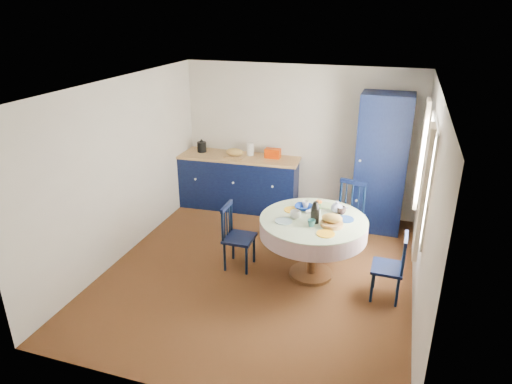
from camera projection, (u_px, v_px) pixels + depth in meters
floor at (259, 271)px, 6.24m from camera, size 4.50×4.50×0.00m
ceiling at (260, 86)px, 5.29m from camera, size 4.50×4.50×0.00m
wall_back at (299, 140)px, 7.74m from camera, size 4.00×0.02×2.50m
wall_left at (122, 170)px, 6.33m from camera, size 0.02×4.50×2.50m
wall_right at (426, 206)px, 5.19m from camera, size 0.02×4.50×2.50m
window at (425, 174)px, 5.37m from camera, size 0.10×1.74×1.45m
kitchen_counter at (239, 181)px, 8.06m from camera, size 2.17×0.78×1.19m
pantry_cabinet at (381, 164)px, 7.05m from camera, size 0.77×0.57×2.18m
dining_table at (314, 228)px, 5.87m from camera, size 1.38×1.38×1.12m
chair_left at (237, 236)px, 6.19m from camera, size 0.39×0.41×0.91m
chair_far at (347, 215)px, 6.72m from camera, size 0.54×0.52×1.00m
chair_right at (391, 267)px, 5.50m from camera, size 0.38×0.40×0.88m
mug_a at (295, 214)px, 5.83m from camera, size 0.13×0.13×0.10m
mug_b at (311, 223)px, 5.61m from camera, size 0.10×0.10×0.09m
mug_c at (341, 210)px, 5.95m from camera, size 0.13×0.13×0.10m
mug_d at (306, 204)px, 6.14m from camera, size 0.10×0.10×0.09m
cobalt_bowl at (303, 207)px, 6.09m from camera, size 0.23×0.23×0.06m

